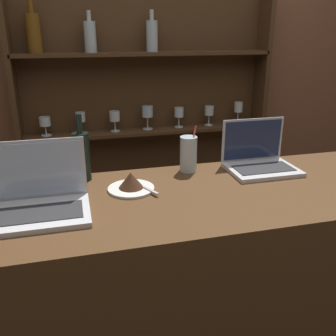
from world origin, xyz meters
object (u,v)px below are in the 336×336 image
laptop_far (259,159)px  water_glass (188,154)px  cake_plate (131,183)px  wine_bottle_dark (82,155)px  laptop_near (40,198)px

laptop_far → water_glass: bearing=170.6°
laptop_far → cake_plate: 0.59m
water_glass → wine_bottle_dark: 0.45m
laptop_far → cake_plate: size_ratio=1.61×
cake_plate → wine_bottle_dark: 0.24m
laptop_near → laptop_far: 0.92m
wine_bottle_dark → laptop_far: bearing=-4.9°
laptop_near → laptop_far: bearing=12.1°
laptop_near → wine_bottle_dark: bearing=59.6°
laptop_far → cake_plate: bearing=-171.0°
water_glass → laptop_near: bearing=-157.7°
cake_plate → wine_bottle_dark: wine_bottle_dark is taller
laptop_near → laptop_far: (0.90, 0.19, -0.00)m
laptop_far → water_glass: laptop_far is taller
laptop_far → cake_plate: laptop_far is taller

